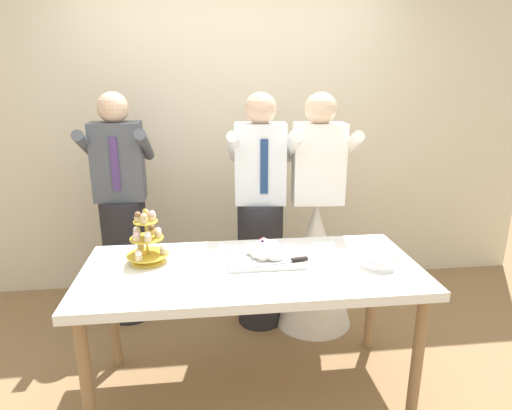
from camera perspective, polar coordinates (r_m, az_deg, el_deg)
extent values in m
plane|color=olive|center=(2.76, -0.49, -22.87)|extent=(8.00, 8.00, 0.00)
cube|color=beige|center=(3.63, -3.16, 11.67)|extent=(5.20, 0.10, 2.90)
cube|color=white|center=(2.36, -0.54, -8.65)|extent=(1.80, 0.80, 0.05)
cylinder|color=olive|center=(2.35, -21.32, -21.02)|extent=(0.06, 0.06, 0.72)
cylinder|color=olive|center=(2.51, 20.40, -18.35)|extent=(0.06, 0.06, 0.72)
cylinder|color=olive|center=(2.87, -18.21, -13.36)|extent=(0.06, 0.06, 0.72)
cylinder|color=olive|center=(3.00, 14.88, -11.71)|extent=(0.06, 0.06, 0.72)
cylinder|color=gold|center=(2.48, -13.93, -7.14)|extent=(0.17, 0.17, 0.01)
cylinder|color=gold|center=(2.42, -14.16, -3.96)|extent=(0.01, 0.01, 0.31)
cylinder|color=gold|center=(2.46, -13.99, -6.31)|extent=(0.23, 0.23, 0.01)
cylinder|color=#D1B784|center=(2.44, -12.02, -5.99)|extent=(0.04, 0.04, 0.03)
sphere|color=white|center=(2.43, -12.05, -5.46)|extent=(0.04, 0.04, 0.04)
cylinder|color=#D1B784|center=(2.53, -14.87, -5.33)|extent=(0.04, 0.04, 0.03)
sphere|color=#D6B27A|center=(2.52, -14.91, -4.83)|extent=(0.04, 0.04, 0.04)
cylinder|color=#D1B784|center=(2.39, -15.10, -6.68)|extent=(0.04, 0.04, 0.03)
sphere|color=white|center=(2.38, -15.14, -6.15)|extent=(0.04, 0.04, 0.04)
cylinder|color=gold|center=(2.43, -14.14, -4.24)|extent=(0.18, 0.18, 0.01)
cylinder|color=#D1B784|center=(2.41, -12.71, -3.82)|extent=(0.04, 0.04, 0.03)
sphere|color=white|center=(2.41, -12.74, -3.28)|extent=(0.04, 0.04, 0.04)
cylinder|color=#D1B784|center=(2.47, -13.52, -3.39)|extent=(0.04, 0.04, 0.03)
sphere|color=brown|center=(2.46, -13.56, -2.86)|extent=(0.04, 0.04, 0.04)
cylinder|color=#D1B784|center=(2.46, -15.35, -3.66)|extent=(0.04, 0.04, 0.03)
sphere|color=white|center=(2.45, -15.39, -3.13)|extent=(0.04, 0.04, 0.04)
cylinder|color=#D1B784|center=(2.39, -15.36, -4.25)|extent=(0.04, 0.04, 0.03)
sphere|color=#EAB7C6|center=(2.38, -15.40, -3.71)|extent=(0.04, 0.04, 0.04)
cylinder|color=#D1B784|center=(2.36, -13.99, -4.36)|extent=(0.04, 0.04, 0.03)
sphere|color=white|center=(2.35, -14.03, -3.82)|extent=(0.04, 0.04, 0.04)
cylinder|color=gold|center=(2.40, -14.30, -2.11)|extent=(0.13, 0.13, 0.01)
cylinder|color=#D1B784|center=(2.39, -13.45, -1.66)|extent=(0.04, 0.04, 0.03)
sphere|color=#EAB7C6|center=(2.38, -13.48, -1.12)|extent=(0.04, 0.04, 0.04)
cylinder|color=#D1B784|center=(2.43, -14.25, -1.46)|extent=(0.04, 0.04, 0.03)
sphere|color=#D6B27A|center=(2.42, -14.29, -0.92)|extent=(0.04, 0.04, 0.04)
cylinder|color=#D1B784|center=(2.39, -15.21, -1.79)|extent=(0.04, 0.04, 0.03)
sphere|color=brown|center=(2.38, -15.26, -1.24)|extent=(0.04, 0.04, 0.04)
cylinder|color=#D1B784|center=(2.36, -14.47, -2.01)|extent=(0.04, 0.04, 0.03)
sphere|color=#D6B27A|center=(2.35, -14.51, -1.45)|extent=(0.04, 0.04, 0.04)
cube|color=silver|center=(2.43, 1.13, -6.95)|extent=(0.42, 0.31, 0.02)
sphere|color=white|center=(2.42, 2.79, -6.03)|extent=(0.08, 0.08, 0.08)
sphere|color=white|center=(2.48, 2.08, -5.46)|extent=(0.08, 0.08, 0.08)
sphere|color=white|center=(2.47, 0.62, -5.54)|extent=(0.08, 0.08, 0.08)
sphere|color=white|center=(2.44, -0.44, -5.94)|extent=(0.07, 0.07, 0.07)
sphere|color=white|center=(2.39, 0.19, -6.36)|extent=(0.07, 0.07, 0.07)
sphere|color=white|center=(2.37, 1.03, -6.49)|extent=(0.09, 0.09, 0.09)
sphere|color=white|center=(2.36, 2.51, -6.47)|extent=(0.09, 0.09, 0.09)
sphere|color=white|center=(2.41, 1.14, -5.71)|extent=(0.11, 0.11, 0.11)
sphere|color=#2D1938|center=(2.41, 0.47, -4.73)|extent=(0.02, 0.02, 0.02)
sphere|color=#2D1938|center=(2.37, 0.87, -4.79)|extent=(0.02, 0.02, 0.02)
sphere|color=#2D1938|center=(2.39, 1.17, -5.02)|extent=(0.02, 0.02, 0.02)
sphere|color=#B21923|center=(2.42, 0.64, -4.56)|extent=(0.02, 0.02, 0.02)
sphere|color=#DB474C|center=(2.44, 1.00, -4.42)|extent=(0.02, 0.02, 0.02)
cube|color=silver|center=(2.32, 2.26, -7.67)|extent=(0.23, 0.06, 0.00)
cube|color=black|center=(2.37, 5.73, -7.09)|extent=(0.09, 0.04, 0.02)
cylinder|color=white|center=(2.45, 15.71, -7.58)|extent=(0.19, 0.19, 0.01)
cylinder|color=white|center=(2.45, 15.71, -7.30)|extent=(0.19, 0.19, 0.01)
cylinder|color=white|center=(2.44, 15.67, -7.10)|extent=(0.19, 0.19, 0.01)
cylinder|color=white|center=(2.44, 15.71, -6.86)|extent=(0.19, 0.19, 0.01)
cylinder|color=white|center=(2.44, 15.81, -6.59)|extent=(0.19, 0.19, 0.01)
cylinder|color=white|center=(2.43, 15.80, -6.35)|extent=(0.19, 0.19, 0.01)
cylinder|color=white|center=(2.43, 15.78, -6.11)|extent=(0.19, 0.19, 0.01)
cylinder|color=white|center=(2.42, 15.80, -5.89)|extent=(0.19, 0.19, 0.01)
cylinder|color=#232328|center=(3.16, 0.55, -7.68)|extent=(0.32, 0.32, 0.92)
cube|color=white|center=(2.94, 0.58, 5.43)|extent=(0.36, 0.23, 0.54)
sphere|color=#D8B293|center=(2.89, 0.61, 12.54)|extent=(0.21, 0.21, 0.21)
cylinder|color=white|center=(2.92, -2.92, 7.50)|extent=(0.13, 0.49, 0.28)
cylinder|color=white|center=(2.93, 4.59, 7.50)|extent=(0.13, 0.49, 0.28)
cube|color=navy|center=(2.84, 1.08, 5.03)|extent=(0.05, 0.02, 0.36)
cone|color=white|center=(3.19, 7.66, -7.62)|extent=(0.56, 0.56, 0.92)
cube|color=white|center=(2.97, 8.20, 5.37)|extent=(0.35, 0.22, 0.54)
sphere|color=beige|center=(2.92, 8.49, 12.41)|extent=(0.21, 0.21, 0.21)
cylinder|color=white|center=(2.92, 4.75, 7.46)|extent=(0.11, 0.49, 0.28)
cylinder|color=white|center=(2.99, 12.05, 7.38)|extent=(0.11, 0.49, 0.28)
cylinder|color=#232328|center=(3.37, -16.56, -6.83)|extent=(0.32, 0.32, 0.92)
cube|color=#4C515B|center=(3.16, -17.64, 5.44)|extent=(0.34, 0.21, 0.54)
sphere|color=#D8B293|center=(3.11, -18.23, 12.03)|extent=(0.21, 0.21, 0.21)
cylinder|color=#4C515B|center=(3.18, -21.24, 7.15)|extent=(0.08, 0.49, 0.28)
cylinder|color=#4C515B|center=(3.11, -14.38, 7.57)|extent=(0.08, 0.49, 0.28)
cube|color=#4C3372|center=(3.06, -18.02, 5.06)|extent=(0.05, 0.01, 0.36)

